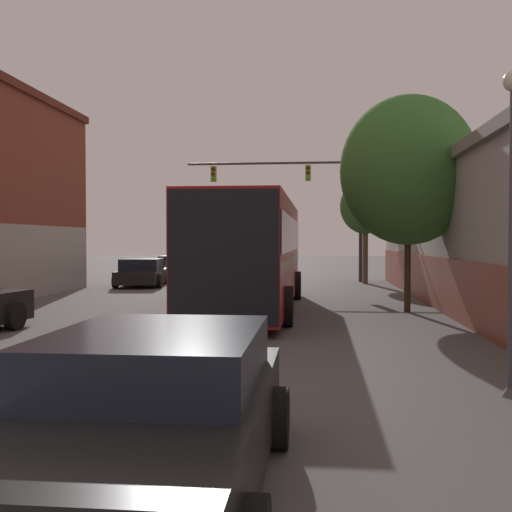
{
  "coord_description": "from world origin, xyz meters",
  "views": [
    {
      "loc": [
        3.79,
        -1.88,
        2.12
      ],
      "look_at": [
        2.12,
        14.81,
        1.67
      ],
      "focal_mm": 42.0,
      "sensor_mm": 36.0,
      "label": 1
    }
  ],
  "objects_px": {
    "parked_car_left_far": "(175,267)",
    "street_tree_near": "(408,170)",
    "hatchback_foreground": "(151,418)",
    "street_tree_far": "(365,207)",
    "traffic_signal_gantry": "(307,190)",
    "parked_car_left_near": "(143,273)",
    "bus": "(251,249)"
  },
  "relations": [
    {
      "from": "parked_car_left_near",
      "to": "parked_car_left_far",
      "type": "bearing_deg",
      "value": -9.38
    },
    {
      "from": "parked_car_left_far",
      "to": "street_tree_near",
      "type": "relative_size",
      "value": 0.73
    },
    {
      "from": "hatchback_foreground",
      "to": "parked_car_left_far",
      "type": "distance_m",
      "value": 28.08
    },
    {
      "from": "hatchback_foreground",
      "to": "parked_car_left_near",
      "type": "distance_m",
      "value": 23.17
    },
    {
      "from": "bus",
      "to": "traffic_signal_gantry",
      "type": "relative_size",
      "value": 1.22
    },
    {
      "from": "parked_car_left_near",
      "to": "traffic_signal_gantry",
      "type": "relative_size",
      "value": 0.5
    },
    {
      "from": "bus",
      "to": "street_tree_far",
      "type": "distance_m",
      "value": 12.48
    },
    {
      "from": "parked_car_left_near",
      "to": "hatchback_foreground",
      "type": "bearing_deg",
      "value": -169.29
    },
    {
      "from": "hatchback_foreground",
      "to": "parked_car_left_far",
      "type": "bearing_deg",
      "value": 12.99
    },
    {
      "from": "street_tree_far",
      "to": "parked_car_left_far",
      "type": "bearing_deg",
      "value": 165.44
    },
    {
      "from": "hatchback_foreground",
      "to": "bus",
      "type": "bearing_deg",
      "value": 2.57
    },
    {
      "from": "hatchback_foreground",
      "to": "traffic_signal_gantry",
      "type": "height_order",
      "value": "traffic_signal_gantry"
    },
    {
      "from": "bus",
      "to": "street_tree_near",
      "type": "relative_size",
      "value": 1.73
    },
    {
      "from": "hatchback_foreground",
      "to": "parked_car_left_near",
      "type": "xyz_separation_m",
      "value": [
        -6.64,
        22.19,
        -0.04
      ]
    },
    {
      "from": "parked_car_left_far",
      "to": "street_tree_far",
      "type": "xyz_separation_m",
      "value": [
        10.07,
        -2.61,
        3.13
      ]
    },
    {
      "from": "traffic_signal_gantry",
      "to": "parked_car_left_near",
      "type": "bearing_deg",
      "value": -153.39
    },
    {
      "from": "street_tree_far",
      "to": "street_tree_near",
      "type": "bearing_deg",
      "value": -88.56
    },
    {
      "from": "parked_car_left_far",
      "to": "traffic_signal_gantry",
      "type": "bearing_deg",
      "value": -107.75
    },
    {
      "from": "bus",
      "to": "parked_car_left_near",
      "type": "relative_size",
      "value": 2.44
    },
    {
      "from": "traffic_signal_gantry",
      "to": "street_tree_near",
      "type": "xyz_separation_m",
      "value": [
        3.15,
        -12.81,
        -0.5
      ]
    },
    {
      "from": "bus",
      "to": "street_tree_near",
      "type": "xyz_separation_m",
      "value": [
        4.63,
        -0.05,
        2.33
      ]
    },
    {
      "from": "hatchback_foreground",
      "to": "traffic_signal_gantry",
      "type": "xyz_separation_m",
      "value": [
        0.88,
        25.96,
        4.01
      ]
    },
    {
      "from": "hatchback_foreground",
      "to": "parked_car_left_far",
      "type": "xyz_separation_m",
      "value": [
        -6.33,
        27.36,
        -0.03
      ]
    },
    {
      "from": "parked_car_left_near",
      "to": "traffic_signal_gantry",
      "type": "xyz_separation_m",
      "value": [
        7.52,
        3.77,
        4.06
      ]
    },
    {
      "from": "hatchback_foreground",
      "to": "street_tree_far",
      "type": "bearing_deg",
      "value": -8.62
    },
    {
      "from": "traffic_signal_gantry",
      "to": "street_tree_far",
      "type": "relative_size",
      "value": 1.75
    },
    {
      "from": "traffic_signal_gantry",
      "to": "street_tree_far",
      "type": "bearing_deg",
      "value": -23.06
    },
    {
      "from": "parked_car_left_far",
      "to": "street_tree_near",
      "type": "height_order",
      "value": "street_tree_near"
    },
    {
      "from": "parked_car_left_near",
      "to": "street_tree_far",
      "type": "xyz_separation_m",
      "value": [
        10.38,
        2.55,
        3.14
      ]
    },
    {
      "from": "street_tree_near",
      "to": "hatchback_foreground",
      "type": "bearing_deg",
      "value": -107.03
    },
    {
      "from": "parked_car_left_far",
      "to": "traffic_signal_gantry",
      "type": "relative_size",
      "value": 0.52
    },
    {
      "from": "parked_car_left_near",
      "to": "parked_car_left_far",
      "type": "height_order",
      "value": "parked_car_left_far"
    }
  ]
}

